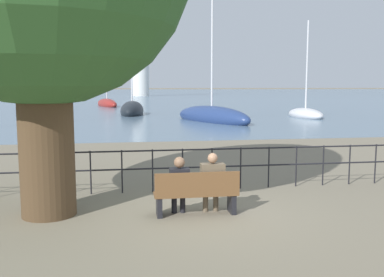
% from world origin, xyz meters
% --- Properties ---
extents(ground_plane, '(1000.00, 1000.00, 0.00)m').
position_xyz_m(ground_plane, '(0.00, 0.00, 0.00)').
color(ground_plane, '#7A705B').
extents(harbor_water, '(600.00, 300.00, 0.01)m').
position_xyz_m(harbor_water, '(0.00, 161.40, 0.00)').
color(harbor_water, slate).
rests_on(harbor_water, ground_plane).
extents(park_bench, '(1.69, 0.45, 0.90)m').
position_xyz_m(park_bench, '(0.00, -0.06, 0.43)').
color(park_bench, brown).
rests_on(park_bench, ground_plane).
extents(seated_person_left, '(0.39, 0.35, 1.19)m').
position_xyz_m(seated_person_left, '(-0.34, 0.02, 0.66)').
color(seated_person_left, black).
rests_on(seated_person_left, ground_plane).
extents(seated_person_right, '(0.48, 0.35, 1.25)m').
position_xyz_m(seated_person_right, '(0.34, 0.01, 0.68)').
color(seated_person_right, brown).
rests_on(seated_person_right, ground_plane).
extents(promenade_railing, '(13.32, 0.04, 1.05)m').
position_xyz_m(promenade_railing, '(0.00, 1.98, 0.70)').
color(promenade_railing, black).
rests_on(promenade_railing, ground_plane).
extents(sailboat_0, '(5.14, 8.57, 9.46)m').
position_xyz_m(sailboat_0, '(4.88, 22.10, 0.35)').
color(sailboat_0, navy).
rests_on(sailboat_0, ground_plane).
extents(sailboat_1, '(3.65, 8.07, 11.36)m').
position_xyz_m(sailboat_1, '(-3.54, 47.22, 0.34)').
color(sailboat_1, maroon).
rests_on(sailboat_1, ground_plane).
extents(sailboat_3, '(2.23, 5.96, 8.85)m').
position_xyz_m(sailboat_3, '(-9.40, 35.71, 0.30)').
color(sailboat_3, navy).
rests_on(sailboat_3, ground_plane).
extents(sailboat_4, '(2.66, 6.23, 13.01)m').
position_xyz_m(sailboat_4, '(-0.68, 30.62, 0.42)').
color(sailboat_4, black).
rests_on(sailboat_4, ground_plane).
extents(sailboat_5, '(2.05, 5.17, 8.13)m').
position_xyz_m(sailboat_5, '(13.37, 25.00, 0.27)').
color(sailboat_5, silver).
rests_on(sailboat_5, ground_plane).
extents(harbor_lighthouse, '(4.52, 4.52, 26.19)m').
position_xyz_m(harbor_lighthouse, '(2.78, 102.24, 12.18)').
color(harbor_lighthouse, white).
rests_on(harbor_lighthouse, ground_plane).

